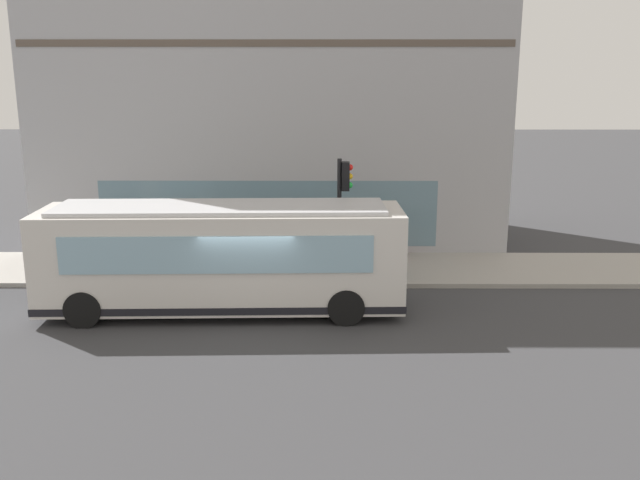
{
  "coord_description": "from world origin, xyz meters",
  "views": [
    {
      "loc": [
        -18.43,
        -2.02,
        6.76
      ],
      "look_at": [
        3.05,
        -1.89,
        1.45
      ],
      "focal_mm": 39.44,
      "sensor_mm": 36.0,
      "label": 1
    }
  ],
  "objects_px": {
    "pedestrian_by_light_pole": "(165,244)",
    "pedestrian_near_building_entrance": "(311,228)",
    "traffic_light_near_corner": "(343,196)",
    "pedestrian_near_hydrant": "(398,246)",
    "pedestrian_walking_along_curb": "(117,233)",
    "fire_hydrant": "(400,247)",
    "newspaper_vending_box": "(148,254)",
    "city_bus_nearside": "(222,259)"
  },
  "relations": [
    {
      "from": "traffic_light_near_corner",
      "to": "pedestrian_walking_along_curb",
      "type": "bearing_deg",
      "value": 74.07
    },
    {
      "from": "traffic_light_near_corner",
      "to": "pedestrian_walking_along_curb",
      "type": "xyz_separation_m",
      "value": [
        2.25,
        7.88,
        -1.75
      ]
    },
    {
      "from": "traffic_light_near_corner",
      "to": "newspaper_vending_box",
      "type": "distance_m",
      "value": 7.05
    },
    {
      "from": "fire_hydrant",
      "to": "pedestrian_near_building_entrance",
      "type": "relative_size",
      "value": 0.42
    },
    {
      "from": "fire_hydrant",
      "to": "newspaper_vending_box",
      "type": "relative_size",
      "value": 0.82
    },
    {
      "from": "city_bus_nearside",
      "to": "traffic_light_near_corner",
      "type": "height_order",
      "value": "traffic_light_near_corner"
    },
    {
      "from": "city_bus_nearside",
      "to": "fire_hydrant",
      "type": "relative_size",
      "value": 13.66
    },
    {
      "from": "traffic_light_near_corner",
      "to": "pedestrian_near_hydrant",
      "type": "distance_m",
      "value": 2.41
    },
    {
      "from": "fire_hydrant",
      "to": "pedestrian_walking_along_curb",
      "type": "xyz_separation_m",
      "value": [
        -0.31,
        9.99,
        0.56
      ]
    },
    {
      "from": "pedestrian_walking_along_curb",
      "to": "pedestrian_by_light_pole",
      "type": "height_order",
      "value": "pedestrian_by_light_pole"
    },
    {
      "from": "city_bus_nearside",
      "to": "newspaper_vending_box",
      "type": "bearing_deg",
      "value": 37.54
    },
    {
      "from": "fire_hydrant",
      "to": "pedestrian_near_hydrant",
      "type": "xyz_separation_m",
      "value": [
        -2.48,
        0.34,
        0.68
      ]
    },
    {
      "from": "traffic_light_near_corner",
      "to": "newspaper_vending_box",
      "type": "height_order",
      "value": "traffic_light_near_corner"
    },
    {
      "from": "fire_hydrant",
      "to": "pedestrian_walking_along_curb",
      "type": "bearing_deg",
      "value": 91.77
    },
    {
      "from": "pedestrian_near_hydrant",
      "to": "newspaper_vending_box",
      "type": "bearing_deg",
      "value": 82.21
    },
    {
      "from": "pedestrian_walking_along_curb",
      "to": "traffic_light_near_corner",
      "type": "bearing_deg",
      "value": -105.93
    },
    {
      "from": "traffic_light_near_corner",
      "to": "pedestrian_by_light_pole",
      "type": "bearing_deg",
      "value": 86.05
    },
    {
      "from": "traffic_light_near_corner",
      "to": "pedestrian_near_hydrant",
      "type": "bearing_deg",
      "value": -87.45
    },
    {
      "from": "traffic_light_near_corner",
      "to": "pedestrian_walking_along_curb",
      "type": "distance_m",
      "value": 8.38
    },
    {
      "from": "pedestrian_by_light_pole",
      "to": "pedestrian_near_building_entrance",
      "type": "xyz_separation_m",
      "value": [
        2.16,
        -4.72,
        0.03
      ]
    },
    {
      "from": "traffic_light_near_corner",
      "to": "newspaper_vending_box",
      "type": "bearing_deg",
      "value": 79.48
    },
    {
      "from": "pedestrian_by_light_pole",
      "to": "pedestrian_near_building_entrance",
      "type": "bearing_deg",
      "value": -65.47
    },
    {
      "from": "pedestrian_near_building_entrance",
      "to": "newspaper_vending_box",
      "type": "xyz_separation_m",
      "value": [
        -1.34,
        5.5,
        -0.58
      ]
    },
    {
      "from": "city_bus_nearside",
      "to": "fire_hydrant",
      "type": "xyz_separation_m",
      "value": [
        5.39,
        -5.57,
        -1.04
      ]
    },
    {
      "from": "pedestrian_walking_along_curb",
      "to": "fire_hydrant",
      "type": "bearing_deg",
      "value": -88.23
    },
    {
      "from": "pedestrian_near_hydrant",
      "to": "pedestrian_walking_along_curb",
      "type": "xyz_separation_m",
      "value": [
        2.17,
        9.65,
        -0.11
      ]
    },
    {
      "from": "traffic_light_near_corner",
      "to": "pedestrian_near_building_entrance",
      "type": "relative_size",
      "value": 2.16
    },
    {
      "from": "city_bus_nearside",
      "to": "pedestrian_near_hydrant",
      "type": "xyz_separation_m",
      "value": [
        2.91,
        -5.23,
        -0.37
      ]
    },
    {
      "from": "fire_hydrant",
      "to": "pedestrian_walking_along_curb",
      "type": "relative_size",
      "value": 0.46
    },
    {
      "from": "city_bus_nearside",
      "to": "newspaper_vending_box",
      "type": "distance_m",
      "value": 5.2
    },
    {
      "from": "pedestrian_by_light_pole",
      "to": "newspaper_vending_box",
      "type": "xyz_separation_m",
      "value": [
        0.82,
        0.78,
        -0.55
      ]
    },
    {
      "from": "city_bus_nearside",
      "to": "pedestrian_by_light_pole",
      "type": "distance_m",
      "value": 4.01
    },
    {
      "from": "pedestrian_near_building_entrance",
      "to": "newspaper_vending_box",
      "type": "bearing_deg",
      "value": 103.65
    },
    {
      "from": "city_bus_nearside",
      "to": "pedestrian_near_hydrant",
      "type": "relative_size",
      "value": 5.64
    },
    {
      "from": "traffic_light_near_corner",
      "to": "pedestrian_by_light_pole",
      "type": "height_order",
      "value": "traffic_light_near_corner"
    },
    {
      "from": "pedestrian_by_light_pole",
      "to": "fire_hydrant",
      "type": "bearing_deg",
      "value": -74.74
    },
    {
      "from": "fire_hydrant",
      "to": "pedestrian_by_light_pole",
      "type": "relative_size",
      "value": 0.43
    },
    {
      "from": "city_bus_nearside",
      "to": "pedestrian_near_building_entrance",
      "type": "relative_size",
      "value": 5.68
    },
    {
      "from": "city_bus_nearside",
      "to": "pedestrian_near_hydrant",
      "type": "distance_m",
      "value": 6.0
    },
    {
      "from": "pedestrian_near_hydrant",
      "to": "pedestrian_walking_along_curb",
      "type": "distance_m",
      "value": 9.89
    },
    {
      "from": "city_bus_nearside",
      "to": "traffic_light_near_corner",
      "type": "distance_m",
      "value": 4.65
    },
    {
      "from": "traffic_light_near_corner",
      "to": "pedestrian_near_hydrant",
      "type": "height_order",
      "value": "traffic_light_near_corner"
    }
  ]
}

